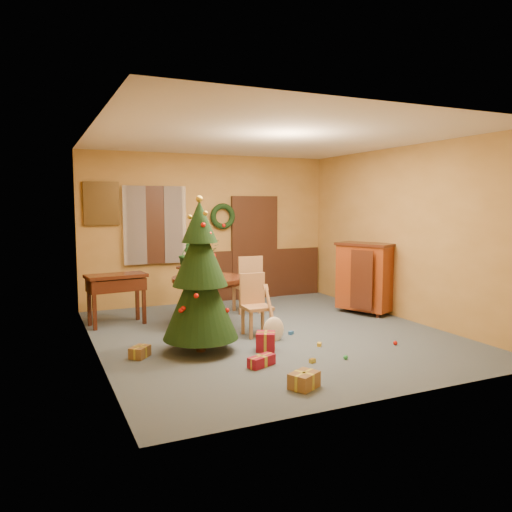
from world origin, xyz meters
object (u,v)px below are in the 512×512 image
dining_table (208,292)px  christmas_tree (200,278)px  chair_near (255,302)px  sideboard (365,276)px  writing_desk (116,287)px

dining_table → christmas_tree: christmas_tree is taller
chair_near → christmas_tree: 1.21m
christmas_tree → sideboard: christmas_tree is taller
christmas_tree → writing_desk: 2.12m
dining_table → sideboard: (2.84, -0.24, 0.12)m
dining_table → chair_near: bearing=-58.9°
dining_table → chair_near: 0.90m
dining_table → writing_desk: 1.49m
sideboard → christmas_tree: bearing=-163.3°
writing_desk → chair_near: bearing=-39.3°
writing_desk → dining_table: bearing=-27.5°
christmas_tree → dining_table: bearing=66.8°
writing_desk → sideboard: 4.26m
dining_table → christmas_tree: size_ratio=0.56×
writing_desk → sideboard: (4.16, -0.93, 0.05)m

